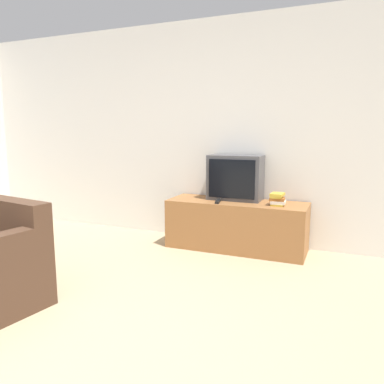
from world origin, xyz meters
The scene contains 5 objects.
wall_back centered at (0.00, 3.03, 1.30)m, with size 9.00×0.06×2.60m.
tv_stand centered at (0.77, 2.72, 0.27)m, with size 1.54×0.53×0.54m.
television centered at (0.72, 2.83, 0.80)m, with size 0.60×0.31×0.51m.
book_stack centered at (1.23, 2.67, 0.61)m, with size 0.18×0.18×0.13m.
remote_on_stand centered at (0.60, 2.57, 0.56)m, with size 0.07×0.18×0.02m.
Camera 1 is at (1.89, -1.24, 1.32)m, focal length 35.00 mm.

